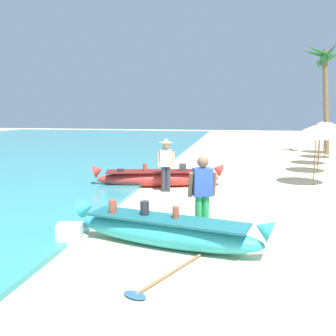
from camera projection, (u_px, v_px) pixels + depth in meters
ground_plane at (241, 234)px, 7.67m from camera, size 80.00×80.00×0.00m
boat_cyan_foreground at (166, 231)px, 6.90m from camera, size 3.90×1.44×0.82m
boat_red_midground at (158, 178)px, 12.38m from camera, size 4.33×1.65×0.81m
person_vendor_hatted at (166, 161)px, 11.50m from camera, size 0.58×0.44×1.66m
person_tourist_customer at (202, 193)px, 7.19m from camera, size 0.58×0.37×1.65m
parasol_row_0 at (316, 133)px, 12.42m from camera, size 1.60×1.60×1.91m
parasol_row_1 at (320, 130)px, 14.90m from camera, size 1.60×1.60×1.91m
parasol_row_2 at (321, 127)px, 17.14m from camera, size 1.60×1.60×1.91m
parasol_row_3 at (327, 125)px, 19.43m from camera, size 1.60×1.60×1.91m
parasol_row_4 at (325, 123)px, 21.82m from camera, size 1.60×1.60×1.91m
palm_tree_tall_inland at (325, 68)px, 20.70m from camera, size 2.67×2.70×6.15m
cooler_box at (70, 235)px, 7.00m from camera, size 0.51×0.39×0.41m
paddle at (161, 279)px, 5.55m from camera, size 0.97×1.77×0.05m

